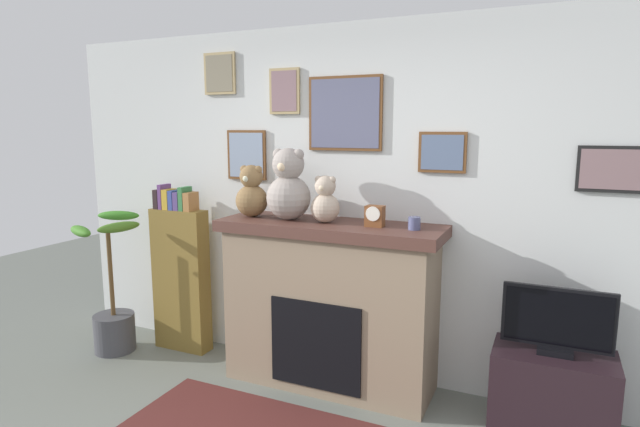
# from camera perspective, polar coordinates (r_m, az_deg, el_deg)

# --- Properties ---
(back_wall) EXTENTS (5.20, 0.15, 2.60)m
(back_wall) POSITION_cam_1_polar(r_m,az_deg,el_deg) (3.86, 4.27, 1.16)
(back_wall) COLOR silver
(back_wall) RESTS_ON ground_plane
(fireplace) EXTENTS (1.60, 0.56, 1.20)m
(fireplace) POSITION_cam_1_polar(r_m,az_deg,el_deg) (3.78, 1.08, -9.91)
(fireplace) COLOR #8B755D
(fireplace) RESTS_ON ground_plane
(bookshelf) EXTENTS (0.49, 0.16, 1.40)m
(bookshelf) POSITION_cam_1_polar(r_m,az_deg,el_deg) (4.51, -15.10, -6.49)
(bookshelf) COLOR brown
(bookshelf) RESTS_ON ground_plane
(potted_plant) EXTENTS (0.54, 0.62, 1.16)m
(potted_plant) POSITION_cam_1_polar(r_m,az_deg,el_deg) (4.73, -21.86, -9.93)
(potted_plant) COLOR #3F3F44
(potted_plant) RESTS_ON ground_plane
(tv_stand) EXTENTS (0.70, 0.40, 0.53)m
(tv_stand) POSITION_cam_1_polar(r_m,az_deg,el_deg) (3.61, 24.16, -17.71)
(tv_stand) COLOR black
(tv_stand) RESTS_ON ground_plane
(television) EXTENTS (0.62, 0.14, 0.41)m
(television) POSITION_cam_1_polar(r_m,az_deg,el_deg) (3.43, 24.68, -10.80)
(television) COLOR black
(television) RESTS_ON tv_stand
(candle_jar) EXTENTS (0.08, 0.08, 0.08)m
(candle_jar) POSITION_cam_1_polar(r_m,az_deg,el_deg) (3.42, 10.36, -1.07)
(candle_jar) COLOR #4C517A
(candle_jar) RESTS_ON fireplace
(mantel_clock) EXTENTS (0.12, 0.09, 0.14)m
(mantel_clock) POSITION_cam_1_polar(r_m,az_deg,el_deg) (3.48, 6.06, -0.28)
(mantel_clock) COLOR brown
(mantel_clock) RESTS_ON fireplace
(teddy_bear_brown) EXTENTS (0.24, 0.24, 0.39)m
(teddy_bear_brown) POSITION_cam_1_polar(r_m,az_deg,el_deg) (3.87, -7.55, 2.20)
(teddy_bear_brown) COLOR olive
(teddy_bear_brown) RESTS_ON fireplace
(teddy_bear_tan) EXTENTS (0.32, 0.32, 0.52)m
(teddy_bear_tan) POSITION_cam_1_polar(r_m,az_deg,el_deg) (3.71, -3.49, 2.86)
(teddy_bear_tan) COLOR #9D918A
(teddy_bear_tan) RESTS_ON fireplace
(teddy_bear_grey) EXTENTS (0.21, 0.21, 0.33)m
(teddy_bear_grey) POSITION_cam_1_polar(r_m,az_deg,el_deg) (3.60, 0.58, 1.33)
(teddy_bear_grey) COLOR #BFAA95
(teddy_bear_grey) RESTS_ON fireplace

